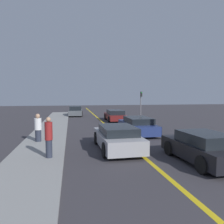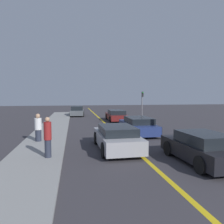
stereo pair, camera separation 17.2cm
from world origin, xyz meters
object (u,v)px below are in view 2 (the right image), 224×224
Objects in this scene: car_oncoming_far at (77,111)px; traffic_light at (142,102)px; car_near_right_lane at (202,148)px; car_far_distant at (138,126)px; car_parked_left_lot at (116,115)px; car_ahead_center at (117,138)px; pedestrian_near_curb at (48,137)px; pedestrian_mid_group at (38,128)px.

car_oncoming_far is 1.25× the size of traffic_light.
car_oncoming_far is at bearing 140.30° from traffic_light.
car_near_right_lane is 22.18m from car_oncoming_far.
car_oncoming_far reaches higher than car_near_right_lane.
car_far_distant is 1.03× the size of car_parked_left_lot.
car_ahead_center is 18.94m from car_oncoming_far.
car_far_distant is 1.20× the size of car_oncoming_far.
pedestrian_near_curb is (-1.59, -20.12, 0.37)m from car_oncoming_far.
car_oncoming_far is 9.51m from traffic_light.
car_ahead_center is 3.57m from pedestrian_near_curb.
car_ahead_center is 2.56× the size of pedestrian_near_curb.
pedestrian_near_curb is 1.09× the size of pedestrian_mid_group.
pedestrian_mid_group is at bearing -122.45° from car_parked_left_lot.
traffic_light reaches higher than car_near_right_lane.
car_parked_left_lot is 3.38m from traffic_light.
car_near_right_lane is at bearing -74.13° from car_oncoming_far.
pedestrian_near_curb is 3.70m from pedestrian_mid_group.
pedestrian_near_curb is 0.55× the size of traffic_light.
pedestrian_near_curb is (-5.78, -13.86, 0.43)m from car_parked_left_lot.
car_near_right_lane is 2.52× the size of pedestrian_mid_group.
traffic_light is at bearing 47.10° from pedestrian_mid_group.
car_ahead_center is at bearing -119.07° from car_far_distant.
pedestrian_near_curb is at bearing -75.13° from pedestrian_mid_group.
car_far_distant is 15.10m from car_oncoming_far.
car_oncoming_far is 20.18m from pedestrian_near_curb.
car_far_distant is at bearing -89.25° from car_parked_left_lot.
pedestrian_mid_group is at bearing -162.78° from car_far_distant.
car_near_right_lane is 0.86× the size of car_far_distant.
car_near_right_lane is at bearing -86.88° from car_parked_left_lot.
car_far_distant is 7.04m from pedestrian_mid_group.
pedestrian_near_curb is 16.67m from traffic_light.
car_far_distant is at bearing 44.11° from pedestrian_near_curb.
pedestrian_mid_group is at bearing -95.43° from car_oncoming_far.
pedestrian_near_curb reaches higher than car_ahead_center.
car_ahead_center is at bearing -113.23° from traffic_light.
traffic_light is at bearing 5.39° from car_parked_left_lot.
car_near_right_lane is 0.91× the size of car_ahead_center.
car_far_distant is 1.50× the size of traffic_light.
car_parked_left_lot is 2.62× the size of pedestrian_near_curb.
car_oncoming_far is (-1.72, 18.86, 0.01)m from car_ahead_center.
car_near_right_lane reaches higher than car_parked_left_lot.
car_near_right_lane reaches higher than car_far_distant.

